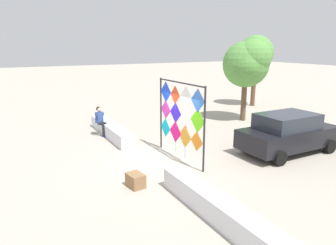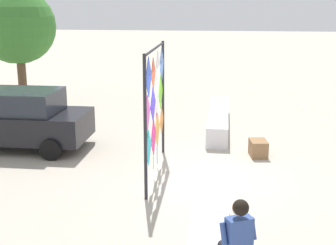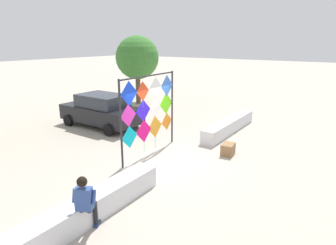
# 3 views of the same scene
# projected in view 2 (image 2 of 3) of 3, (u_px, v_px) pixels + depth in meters

# --- Properties ---
(ground) EXTENTS (120.00, 120.00, 0.00)m
(ground) POSITION_uv_depth(u_px,v_px,m) (197.00, 174.00, 11.03)
(ground) COLOR #ADA393
(plaza_ledge_right) EXTENTS (4.73, 0.62, 0.61)m
(plaza_ledge_right) POSITION_uv_depth(u_px,v_px,m) (218.00, 119.00, 15.04)
(plaza_ledge_right) COLOR silver
(plaza_ledge_right) RESTS_ON ground
(kite_display_rack) EXTENTS (3.20, 0.14, 3.04)m
(kite_display_rack) POSITION_uv_depth(u_px,v_px,m) (155.00, 100.00, 10.69)
(kite_display_rack) COLOR #232328
(kite_display_rack) RESTS_ON ground
(seated_vendor) EXTENTS (0.70, 0.62, 1.45)m
(seated_vendor) POSITION_uv_depth(u_px,v_px,m) (235.00, 237.00, 6.33)
(seated_vendor) COLOR black
(seated_vendor) RESTS_ON ground
(parked_car) EXTENTS (2.07, 4.28, 1.66)m
(parked_car) POSITION_uv_depth(u_px,v_px,m) (13.00, 119.00, 12.88)
(parked_car) COLOR black
(parked_car) RESTS_ON ground
(cardboard_box_large) EXTENTS (0.65, 0.51, 0.44)m
(cardboard_box_large) POSITION_uv_depth(u_px,v_px,m) (258.00, 148.00, 12.28)
(cardboard_box_large) COLOR olive
(cardboard_box_large) RESTS_ON ground
(tree_far_right) EXTENTS (2.92, 2.96, 4.58)m
(tree_far_right) POSITION_uv_depth(u_px,v_px,m) (16.00, 29.00, 17.78)
(tree_far_right) COLOR brown
(tree_far_right) RESTS_ON ground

